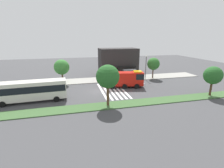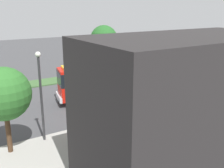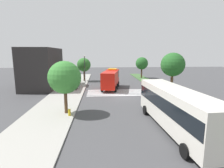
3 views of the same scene
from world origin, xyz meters
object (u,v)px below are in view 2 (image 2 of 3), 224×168
(sidewalk_tree_center, at_px, (4,94))
(median_tree_far_west, at_px, (104,39))
(bench_near_shelter, at_px, (144,115))
(street_lamp, at_px, (41,90))
(fire_truck, at_px, (97,81))
(transit_bus, at_px, (193,56))
(bus_stop_shelter, at_px, (102,109))

(sidewalk_tree_center, relative_size, median_tree_far_west, 0.82)
(bench_near_shelter, relative_size, street_lamp, 0.26)
(fire_truck, bearing_deg, median_tree_far_west, -112.16)
(fire_truck, distance_m, bench_near_shelter, 6.75)
(street_lamp, bearing_deg, transit_bus, -159.26)
(bus_stop_shelter, bearing_deg, bench_near_shelter, -179.71)
(bus_stop_shelter, xyz_separation_m, sidewalk_tree_center, (6.44, -0.61, 2.13))
(street_lamp, bearing_deg, fire_truck, -142.79)
(sidewalk_tree_center, bearing_deg, transit_bus, -160.13)
(fire_truck, bearing_deg, bench_near_shelter, 108.01)
(street_lamp, relative_size, sidewalk_tree_center, 1.12)
(fire_truck, relative_size, sidewalk_tree_center, 1.58)
(fire_truck, bearing_deg, transit_bus, -155.58)
(bench_near_shelter, bearing_deg, street_lamp, -7.00)
(transit_bus, distance_m, bench_near_shelter, 21.12)
(median_tree_far_west, bearing_deg, bench_near_shelter, 71.06)
(fire_truck, distance_m, street_lamp, 9.37)
(transit_bus, distance_m, street_lamp, 27.96)
(transit_bus, relative_size, bench_near_shelter, 7.50)
(bus_stop_shelter, bearing_deg, transit_bus, -153.68)
(fire_truck, relative_size, transit_bus, 0.73)
(sidewalk_tree_center, bearing_deg, bus_stop_shelter, 174.57)
(fire_truck, bearing_deg, bus_stop_shelter, 75.17)
(bus_stop_shelter, bearing_deg, sidewalk_tree_center, -5.43)
(bus_stop_shelter, relative_size, median_tree_far_west, 0.52)
(sidewalk_tree_center, bearing_deg, bench_near_shelter, 176.75)
(fire_truck, height_order, bench_near_shelter, fire_truck)
(fire_truck, bearing_deg, sidewalk_tree_center, 43.06)
(bus_stop_shelter, height_order, median_tree_far_west, median_tree_far_west)
(transit_bus, bearing_deg, bench_near_shelter, -151.63)
(transit_bus, xyz_separation_m, bench_near_shelter, (18.03, 10.88, -1.59))
(bench_near_shelter, relative_size, median_tree_far_west, 0.24)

